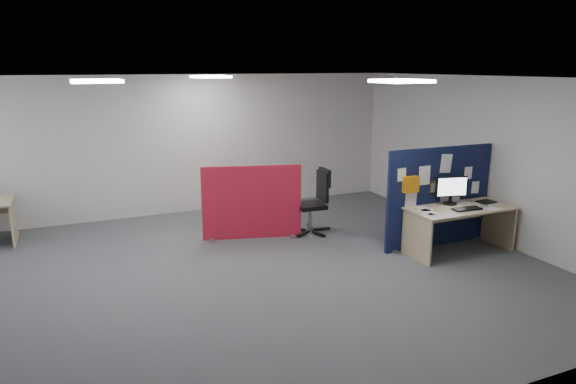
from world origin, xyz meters
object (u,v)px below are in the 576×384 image
object	(u,v)px
main_desk	(458,217)
monitor_main	(451,189)
navy_divider	(438,197)
red_divider	(252,203)
office_chair	(316,197)

from	to	relation	value
main_desk	monitor_main	world-z (taller)	monitor_main
navy_divider	main_desk	size ratio (longest dim) A/B	1.17
navy_divider	red_divider	bearing A→B (deg)	149.54
main_desk	red_divider	bearing A→B (deg)	145.31
main_desk	office_chair	bearing A→B (deg)	132.49
main_desk	office_chair	xyz separation A→B (m)	(-1.60, 1.75, 0.08)
navy_divider	red_divider	size ratio (longest dim) A/B	1.21
red_divider	monitor_main	bearing A→B (deg)	-17.80
navy_divider	main_desk	bearing A→B (deg)	-71.31
main_desk	monitor_main	bearing A→B (deg)	101.12
main_desk	monitor_main	xyz separation A→B (m)	(-0.03, 0.17, 0.42)
main_desk	monitor_main	size ratio (longest dim) A/B	3.31
red_divider	main_desk	bearing A→B (deg)	-19.95
red_divider	office_chair	distance (m)	1.15
main_desk	navy_divider	bearing A→B (deg)	108.69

